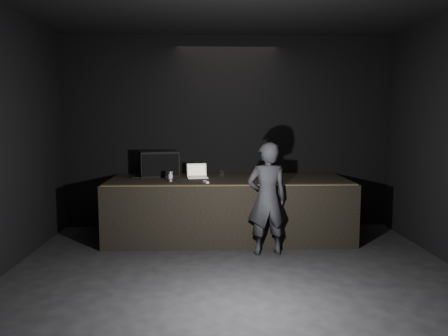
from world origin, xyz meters
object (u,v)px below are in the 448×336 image
Objects in this scene: laptop at (197,174)px; stage_monitor at (159,164)px; stage_riser at (229,208)px; person at (267,199)px; beer_can at (170,177)px.

stage_monitor is at bearing 157.47° from laptop.
person reaches higher than stage_riser.
stage_riser is at bearing 15.74° from beer_can.
laptop is (0.68, -0.18, -0.16)m from stage_monitor.
laptop is at bearing 48.67° from beer_can.
stage_riser is 1.14m from person.
stage_riser is at bearing -30.95° from stage_monitor.
laptop is at bearing -28.10° from stage_monitor.
person is (1.06, -1.16, -0.22)m from laptop.
stage_monitor is 2.00× the size of laptop.
laptop is (-0.53, 0.21, 0.56)m from stage_riser.
stage_riser is at bearing -28.87° from laptop.
stage_riser is 1.46m from stage_monitor.
stage_riser is 24.42× the size of beer_can.
stage_riser is at bearing -67.83° from person.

